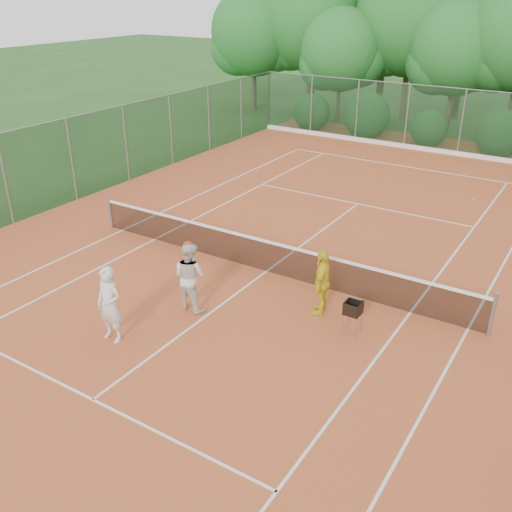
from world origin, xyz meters
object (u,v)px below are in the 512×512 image
Objects in this scene: player_white at (109,305)px; player_yellow at (322,282)px; ball_hopper at (353,308)px; player_center_grp at (190,276)px.

player_white is 1.07× the size of player_yellow.
player_yellow reaches higher than ball_hopper.
player_white reaches higher than player_yellow.
player_white is at bearing -55.92° from player_yellow.
player_center_grp is at bearing -163.89° from ball_hopper.
player_center_grp is at bearing 71.68° from player_white.
player_white is 2.19× the size of ball_hopper.
player_white is at bearing -107.49° from player_center_grp.
player_center_grp reaches higher than ball_hopper.
ball_hopper is at bearing 34.21° from player_white.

